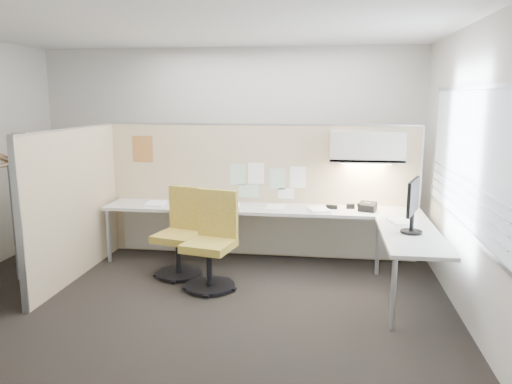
% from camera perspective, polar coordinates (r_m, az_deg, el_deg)
% --- Properties ---
extents(floor, '(5.50, 4.50, 0.01)m').
position_cam_1_polar(floor, '(5.50, -7.63, -11.95)').
color(floor, black).
rests_on(floor, ground).
extents(ceiling, '(5.50, 4.50, 0.01)m').
position_cam_1_polar(ceiling, '(5.11, -8.47, 18.48)').
color(ceiling, white).
rests_on(ceiling, wall_back).
extents(wall_back, '(5.50, 0.02, 2.80)m').
position_cam_1_polar(wall_back, '(7.29, -3.14, 5.21)').
color(wall_back, beige).
rests_on(wall_back, ground).
extents(wall_front, '(5.50, 0.02, 2.80)m').
position_cam_1_polar(wall_front, '(3.06, -19.73, -3.35)').
color(wall_front, beige).
rests_on(wall_front, ground).
extents(wall_right, '(0.02, 4.50, 2.80)m').
position_cam_1_polar(wall_right, '(5.10, 23.21, 1.90)').
color(wall_right, beige).
rests_on(wall_right, ground).
extents(window_pane, '(0.01, 2.80, 1.30)m').
position_cam_1_polar(window_pane, '(5.07, 23.07, 3.58)').
color(window_pane, '#929DA9').
rests_on(window_pane, wall_right).
extents(partition_back, '(4.10, 0.06, 1.75)m').
position_cam_1_polar(partition_back, '(6.64, 0.48, 0.09)').
color(partition_back, beige).
rests_on(partition_back, floor).
extents(partition_left, '(0.06, 2.20, 1.75)m').
position_cam_1_polar(partition_left, '(6.23, -19.98, -1.29)').
color(partition_left, beige).
rests_on(partition_left, floor).
extents(desk, '(4.00, 2.07, 0.73)m').
position_cam_1_polar(desk, '(6.20, 3.39, -3.29)').
color(desk, beige).
rests_on(desk, floor).
extents(overhead_bin, '(0.90, 0.36, 0.38)m').
position_cam_1_polar(overhead_bin, '(6.31, 12.53, 5.09)').
color(overhead_bin, beige).
rests_on(overhead_bin, partition_back).
extents(task_light_strip, '(0.60, 0.06, 0.02)m').
position_cam_1_polar(task_light_strip, '(6.33, 12.45, 3.20)').
color(task_light_strip, '#FFEABF').
rests_on(task_light_strip, overhead_bin).
extents(pinned_papers, '(1.01, 0.00, 0.47)m').
position_cam_1_polar(pinned_papers, '(6.57, 1.13, 1.37)').
color(pinned_papers, '#8CBF8C').
rests_on(pinned_papers, partition_back).
extents(poster, '(0.28, 0.00, 0.35)m').
position_cam_1_polar(poster, '(6.92, -12.84, 4.82)').
color(poster, orange).
rests_on(poster, partition_back).
extents(chair_left, '(0.59, 0.61, 1.03)m').
position_cam_1_polar(chair_left, '(6.05, -8.56, -4.91)').
color(chair_left, black).
rests_on(chair_left, floor).
extents(chair_right, '(0.60, 0.61, 1.07)m').
position_cam_1_polar(chair_right, '(5.62, -5.05, -5.90)').
color(chair_right, black).
rests_on(chair_right, floor).
extents(monitor, '(0.22, 0.51, 0.56)m').
position_cam_1_polar(monitor, '(5.33, 17.50, -1.17)').
color(monitor, black).
rests_on(monitor, desk).
extents(phone, '(0.26, 0.24, 0.12)m').
position_cam_1_polar(phone, '(6.29, 12.58, -1.66)').
color(phone, black).
rests_on(phone, desk).
extents(stapler, '(0.15, 0.07, 0.05)m').
position_cam_1_polar(stapler, '(6.32, 8.65, -1.70)').
color(stapler, black).
rests_on(stapler, desk).
extents(tape_dispenser, '(0.11, 0.07, 0.06)m').
position_cam_1_polar(tape_dispenser, '(6.38, 10.75, -1.61)').
color(tape_dispenser, black).
rests_on(tape_dispenser, desk).
extents(coat_hook, '(0.18, 0.49, 1.45)m').
position_cam_1_polar(coat_hook, '(5.36, -26.00, 2.14)').
color(coat_hook, silver).
rests_on(coat_hook, partition_left).
extents(paper_stack_0, '(0.25, 0.31, 0.03)m').
position_cam_1_polar(paper_stack_0, '(6.60, -11.39, -1.33)').
color(paper_stack_0, white).
rests_on(paper_stack_0, desk).
extents(paper_stack_1, '(0.28, 0.33, 0.02)m').
position_cam_1_polar(paper_stack_1, '(6.56, -6.55, -1.30)').
color(paper_stack_1, white).
rests_on(paper_stack_1, desk).
extents(paper_stack_2, '(0.29, 0.34, 0.05)m').
position_cam_1_polar(paper_stack_2, '(6.28, -2.92, -1.69)').
color(paper_stack_2, white).
rests_on(paper_stack_2, desk).
extents(paper_stack_3, '(0.23, 0.30, 0.01)m').
position_cam_1_polar(paper_stack_3, '(6.34, 2.26, -1.73)').
color(paper_stack_3, white).
rests_on(paper_stack_3, desk).
extents(paper_stack_4, '(0.31, 0.36, 0.03)m').
position_cam_1_polar(paper_stack_4, '(6.20, 7.15, -2.01)').
color(paper_stack_4, white).
rests_on(paper_stack_4, desk).
extents(paper_stack_5, '(0.30, 0.35, 0.02)m').
position_cam_1_polar(paper_stack_5, '(5.83, 16.18, -3.23)').
color(paper_stack_5, white).
rests_on(paper_stack_5, desk).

